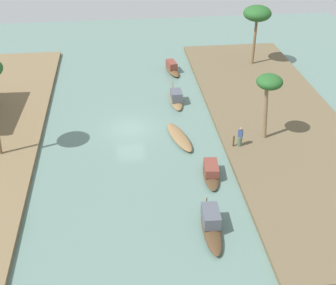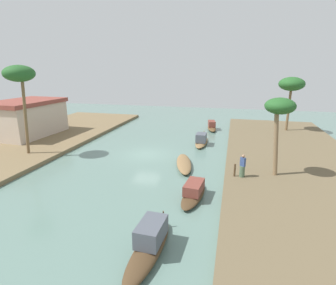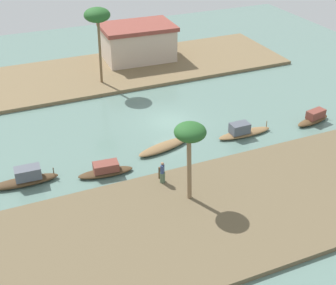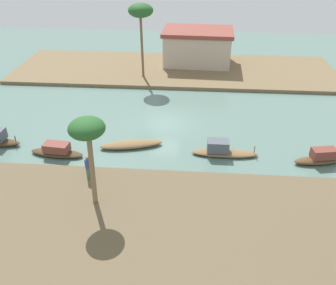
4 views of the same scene
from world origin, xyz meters
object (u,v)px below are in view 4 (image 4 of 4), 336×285
at_px(sampan_near_left_bank, 321,158).
at_px(mooring_post, 91,167).
at_px(sampan_foreground, 222,150).
at_px(sampan_with_tall_canopy, 57,151).
at_px(palm_tree_left_near, 87,132).
at_px(riverside_building, 198,46).
at_px(palm_tree_right_tall, 141,12).
at_px(person_on_near_bank, 89,169).
at_px(sampan_downstream_large, 131,144).

xyz_separation_m(sampan_near_left_bank, mooring_post, (-16.16, -3.00, 0.37)).
height_order(sampan_near_left_bank, sampan_foreground, sampan_foreground).
bearing_deg(sampan_with_tall_canopy, sampan_near_left_bank, 7.15).
relative_size(sampan_foreground, mooring_post, 5.31).
bearing_deg(mooring_post, sampan_with_tall_canopy, 143.16).
xyz_separation_m(palm_tree_left_near, riverside_building, (5.94, 26.21, -2.80)).
relative_size(sampan_with_tall_canopy, palm_tree_right_tall, 0.54).
bearing_deg(sampan_with_tall_canopy, palm_tree_left_near, -44.68).
bearing_deg(riverside_building, palm_tree_right_tall, -135.99).
height_order(sampan_near_left_bank, sampan_with_tall_canopy, sampan_near_left_bank).
bearing_deg(mooring_post, palm_tree_right_tall, 86.72).
bearing_deg(sampan_foreground, palm_tree_left_near, -142.42).
bearing_deg(mooring_post, riverside_building, 73.48).
xyz_separation_m(sampan_with_tall_canopy, sampan_foreground, (12.37, 1.02, 0.04)).
height_order(palm_tree_right_tall, riverside_building, palm_tree_right_tall).
relative_size(palm_tree_right_tall, riverside_building, 0.93).
height_order(sampan_foreground, palm_tree_right_tall, palm_tree_right_tall).
xyz_separation_m(mooring_post, palm_tree_right_tall, (1.04, 18.22, 6.47)).
bearing_deg(person_on_near_bank, sampan_with_tall_canopy, 86.18).
height_order(sampan_with_tall_canopy, riverside_building, riverside_building).
distance_m(palm_tree_left_near, palm_tree_right_tall, 21.06).
bearing_deg(sampan_foreground, sampan_downstream_large, 174.91).
relative_size(sampan_foreground, palm_tree_left_near, 0.88).
bearing_deg(palm_tree_left_near, palm_tree_right_tall, 89.95).
relative_size(sampan_with_tall_canopy, palm_tree_left_near, 0.74).
xyz_separation_m(sampan_near_left_bank, sampan_with_tall_canopy, (-19.46, -0.53, -0.06)).
xyz_separation_m(person_on_near_bank, mooring_post, (-0.03, 0.52, -0.22)).
height_order(mooring_post, palm_tree_left_near, palm_tree_left_near).
distance_m(sampan_downstream_large, palm_tree_right_tall, 15.83).
bearing_deg(sampan_foreground, riverside_building, 95.92).
bearing_deg(person_on_near_bank, sampan_foreground, -27.95).
xyz_separation_m(sampan_near_left_bank, sampan_foreground, (-7.09, 0.49, -0.02)).
bearing_deg(palm_tree_left_near, sampan_with_tall_canopy, 129.73).
height_order(sampan_near_left_bank, riverside_building, riverside_building).
xyz_separation_m(sampan_downstream_large, sampan_foreground, (7.00, -0.61, 0.20)).
bearing_deg(sampan_near_left_bank, person_on_near_bank, -178.48).
relative_size(sampan_with_tall_canopy, person_on_near_bank, 2.50).
xyz_separation_m(sampan_near_left_bank, palm_tree_right_tall, (-15.12, 15.22, 6.84)).
xyz_separation_m(sampan_with_tall_canopy, riverside_building, (10.26, 21.01, 1.99)).
height_order(sampan_with_tall_canopy, mooring_post, mooring_post).
bearing_deg(sampan_foreground, palm_tree_right_tall, 118.47).
relative_size(sampan_with_tall_canopy, sampan_foreground, 0.84).
xyz_separation_m(sampan_near_left_bank, person_on_near_bank, (-16.14, -3.52, 0.58)).
bearing_deg(sampan_downstream_large, mooring_post, -130.36).
distance_m(sampan_with_tall_canopy, palm_tree_left_near, 8.29).
distance_m(mooring_post, palm_tree_right_tall, 19.37).
height_order(mooring_post, riverside_building, riverside_building).
distance_m(palm_tree_left_near, riverside_building, 27.02).
bearing_deg(sampan_near_left_bank, palm_tree_right_tall, 124.01).
distance_m(person_on_near_bank, riverside_building, 25.02).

